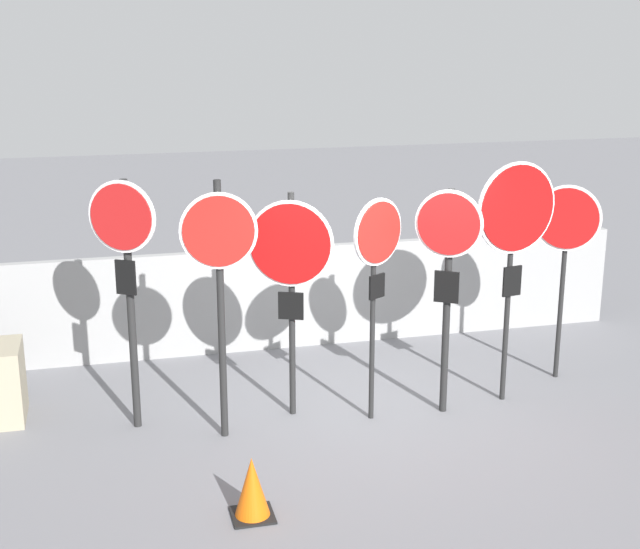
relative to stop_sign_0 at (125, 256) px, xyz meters
The scene contains 10 objects.
ground_plane 2.96m from the stop_sign_0, ahead, with size 40.00×40.00×0.00m, color slate.
fence_back 3.25m from the stop_sign_0, 39.01° to the left, with size 7.80×0.12×1.27m.
stop_sign_0 is the anchor object (origin of this frame).
stop_sign_1 0.94m from the stop_sign_0, 27.14° to the right, with size 0.72×0.17×2.52m.
stop_sign_2 1.58m from the stop_sign_0, ahead, with size 0.80×0.36×2.32m.
stop_sign_3 2.40m from the stop_sign_0, ahead, with size 0.58×0.36×2.29m.
stop_sign_4 3.13m from the stop_sign_0, ahead, with size 0.58×0.38×2.34m.
stop_sign_5 3.88m from the stop_sign_0, ahead, with size 0.93×0.22×2.57m.
stop_sign_6 4.70m from the stop_sign_0, ahead, with size 0.65×0.38×2.22m.
traffic_cone_0 2.59m from the stop_sign_0, 66.29° to the right, with size 0.35×0.35×0.52m.
Camera 1 is at (-2.56, -8.21, 3.87)m, focal length 50.00 mm.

